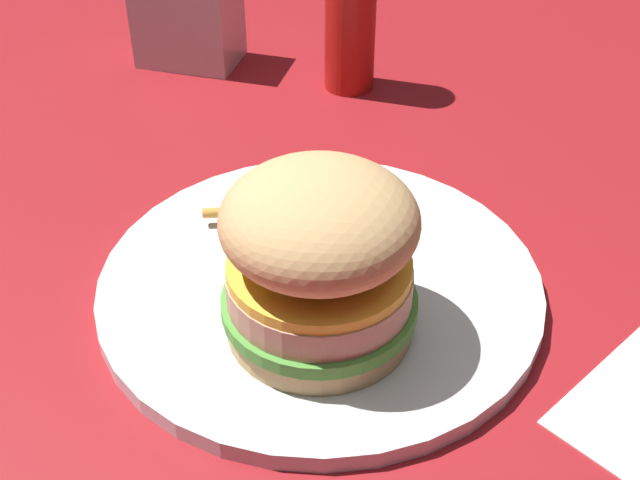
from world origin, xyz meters
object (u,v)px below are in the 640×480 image
Objects in this scene: ketchup_bottle at (351,6)px; fries_pile at (303,213)px; napkin_dispenser at (187,10)px; sandwich at (319,257)px; plate at (320,285)px.

fries_pile is at bearing 34.15° from ketchup_bottle.
napkin_dispenser is (-0.12, -0.27, 0.03)m from fries_pile.
sandwich is 1.04× the size of fries_pile.
ketchup_bottle reaches higher than fries_pile.
sandwich is at bearing 123.24° from napkin_dispenser.
ketchup_bottle is (-0.07, 0.14, 0.02)m from napkin_dispenser.
fries_pile reaches higher than plate.
fries_pile is 1.07× the size of napkin_dispenser.
ketchup_bottle is at bearing -140.63° from sandwich.
napkin_dispenser is at bearing -65.38° from ketchup_bottle.
plate is at bearing -136.50° from sandwich.
napkin_dispenser is at bearing -115.96° from plate.
sandwich is (0.03, 0.03, 0.06)m from plate.
napkin_dispenser is at bearing -113.93° from fries_pile.
fries_pile is 0.29m from napkin_dispenser.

